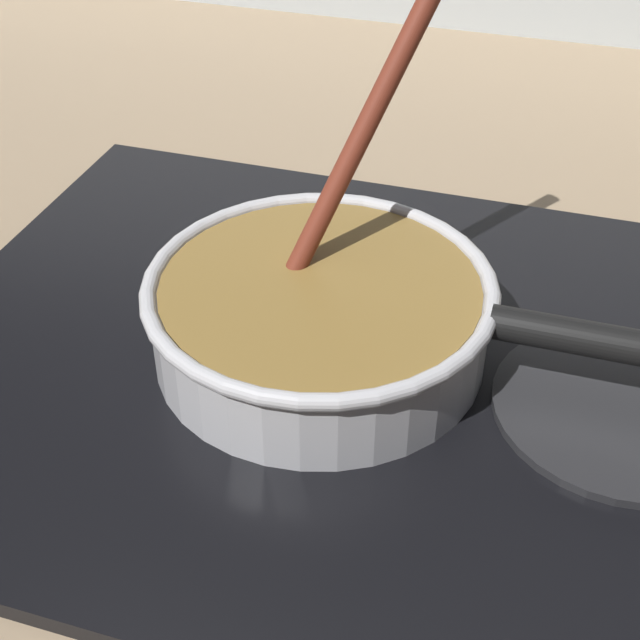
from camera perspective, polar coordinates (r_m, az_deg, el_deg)
name	(u,v)px	position (r m, az deg, el deg)	size (l,w,h in m)	color
ground	(200,480)	(0.58, -7.51, -9.92)	(2.40, 1.60, 0.04)	#9E8466
hob_plate	(320,359)	(0.62, 0.00, -2.45)	(0.56, 0.48, 0.01)	black
burner_ring	(320,348)	(0.62, 0.00, -1.74)	(0.19, 0.19, 0.01)	#592D0C
spare_burner	(622,408)	(0.60, 18.41, -5.27)	(0.16, 0.16, 0.01)	#262628
cooking_pan	(323,313)	(0.60, 0.21, 0.42)	(0.37, 0.23, 0.23)	silver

